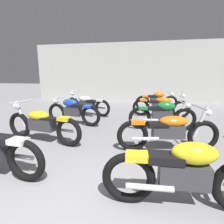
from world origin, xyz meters
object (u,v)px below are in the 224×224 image
motorcycle_left_row_2 (73,111)px  motorcycle_left_row_3 (87,104)px  motorcycle_left_row_1 (42,124)px  motorcycle_right_row_4 (157,100)px  motorcycle_right_row_0 (184,173)px  motorcycle_right_row_2 (162,114)px  motorcycle_right_row_1 (169,130)px  motorcycle_right_row_3 (161,105)px

motorcycle_left_row_2 → motorcycle_left_row_3: (-0.03, 1.50, -0.01)m
motorcycle_left_row_3 → motorcycle_left_row_1: bearing=-91.1°
motorcycle_right_row_4 → motorcycle_left_row_3: bearing=-150.6°
motorcycle_left_row_2 → motorcycle_left_row_3: 1.50m
motorcycle_left_row_2 → motorcycle_right_row_0: same height
motorcycle_left_row_2 → motorcycle_right_row_2: same height
motorcycle_right_row_1 → motorcycle_left_row_3: bearing=132.9°
motorcycle_left_row_2 → motorcycle_right_row_0: size_ratio=0.99×
motorcycle_left_row_2 → motorcycle_left_row_1: bearing=-93.2°
motorcycle_right_row_1 → motorcycle_right_row_3: (0.07, 3.26, 0.00)m
motorcycle_right_row_0 → motorcycle_right_row_3: size_ratio=0.91×
motorcycle_left_row_1 → motorcycle_right_row_3: 4.45m
motorcycle_left_row_1 → motorcycle_right_row_1: (2.93, 0.03, 0.00)m
motorcycle_right_row_2 → motorcycle_right_row_3: (0.08, 1.70, -0.01)m
motorcycle_right_row_0 → motorcycle_right_row_3: 4.97m
motorcycle_right_row_1 → motorcycle_right_row_4: 4.70m
motorcycle_right_row_0 → motorcycle_right_row_1: size_ratio=0.92×
motorcycle_left_row_1 → motorcycle_right_row_0: size_ratio=1.09×
motorcycle_left_row_1 → motorcycle_left_row_3: same height
motorcycle_right_row_1 → motorcycle_right_row_4: motorcycle_right_row_1 is taller
motorcycle_right_row_1 → motorcycle_right_row_2: (-0.01, 1.55, 0.01)m
motorcycle_left_row_3 → motorcycle_right_row_2: 3.25m
motorcycle_right_row_0 → motorcycle_right_row_3: motorcycle_right_row_3 is taller
motorcycle_right_row_3 → motorcycle_left_row_1: bearing=-132.4°
motorcycle_right_row_2 → motorcycle_right_row_1: bearing=-89.7°
motorcycle_left_row_3 → motorcycle_right_row_4: 3.29m
motorcycle_left_row_1 → motorcycle_left_row_2: motorcycle_left_row_1 is taller
motorcycle_right_row_3 → motorcycle_right_row_4: (-0.08, 1.45, 0.01)m
motorcycle_left_row_1 → motorcycle_right_row_3: bearing=47.6°
motorcycle_left_row_3 → motorcycle_right_row_1: size_ratio=0.97×
motorcycle_right_row_1 → motorcycle_right_row_3: size_ratio=0.99×
motorcycle_left_row_1 → motorcycle_right_row_2: bearing=28.5°
motorcycle_right_row_2 → motorcycle_right_row_0: bearing=-90.1°
motorcycle_left_row_3 → motorcycle_right_row_0: bearing=-59.2°
motorcycle_right_row_0 → motorcycle_right_row_1: 1.71m
motorcycle_right_row_1 → motorcycle_right_row_3: bearing=88.8°
motorcycle_left_row_2 → motorcycle_left_row_3: size_ratio=0.94×
motorcycle_right_row_0 → motorcycle_right_row_3: (0.08, 4.97, -0.01)m
motorcycle_left_row_3 → motorcycle_right_row_2: size_ratio=1.06×
motorcycle_right_row_0 → motorcycle_right_row_4: bearing=90.0°
motorcycle_right_row_3 → motorcycle_left_row_2: bearing=-150.2°
motorcycle_left_row_2 → motorcycle_right_row_3: (2.91, 1.66, -0.01)m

